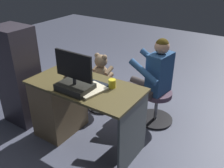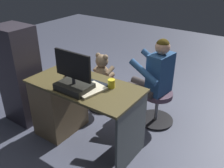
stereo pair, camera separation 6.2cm
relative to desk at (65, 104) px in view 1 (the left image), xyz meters
name	(u,v)px [view 1 (the left image)]	position (x,y,z in m)	size (l,w,h in m)	color
ground_plane	(108,123)	(-0.32, -0.42, -0.40)	(10.00, 10.00, 0.00)	#4F5468
desk	(65,104)	(0.00, 0.00, 0.00)	(1.23, 0.61, 0.74)	brown
monitor	(74,80)	(-0.31, 0.15, 0.46)	(0.43, 0.25, 0.40)	black
keyboard	(90,83)	(-0.35, -0.05, 0.36)	(0.42, 0.14, 0.02)	black
computer_mouse	(68,75)	(-0.04, -0.05, 0.36)	(0.06, 0.10, 0.04)	#2E1D2B
cup	(112,84)	(-0.59, -0.11, 0.39)	(0.07, 0.07, 0.09)	yellow
tv_remote	(65,81)	(-0.11, 0.06, 0.35)	(0.04, 0.15, 0.02)	black
notebook_binder	(90,90)	(-0.45, 0.08, 0.36)	(0.22, 0.30, 0.02)	beige
office_chair_teddy	(102,91)	(-0.02, -0.70, -0.15)	(0.43, 0.43, 0.43)	black
teddy_bear	(102,68)	(-0.02, -0.71, 0.21)	(0.26, 0.26, 0.38)	#927556
visitor_chair	(156,104)	(-0.80, -0.82, -0.15)	(0.46, 0.46, 0.43)	black
person	(152,75)	(-0.71, -0.80, 0.24)	(0.59, 0.53, 1.12)	#2A5184
equipment_rack	(19,77)	(0.65, 0.10, 0.22)	(0.44, 0.36, 1.24)	#312C35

